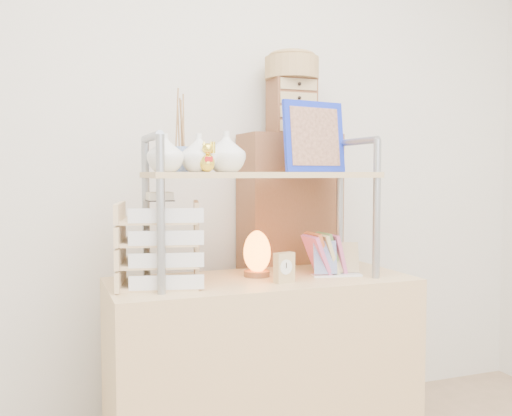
{
  "coord_description": "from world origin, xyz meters",
  "views": [
    {
      "loc": [
        -0.81,
        -0.89,
        1.17
      ],
      "look_at": [
        -0.02,
        1.2,
        1.03
      ],
      "focal_mm": 40.0,
      "sensor_mm": 36.0,
      "label": 1
    }
  ],
  "objects_px": {
    "desk": "(262,371)",
    "salt_lamp": "(257,253)",
    "cabinet": "(289,277)",
    "letter_tray": "(160,249)"
  },
  "relations": [
    {
      "from": "desk",
      "to": "cabinet",
      "type": "relative_size",
      "value": 0.89
    },
    {
      "from": "cabinet",
      "to": "letter_tray",
      "type": "xyz_separation_m",
      "value": [
        -0.69,
        -0.37,
        0.21
      ]
    },
    {
      "from": "cabinet",
      "to": "letter_tray",
      "type": "height_order",
      "value": "cabinet"
    },
    {
      "from": "salt_lamp",
      "to": "letter_tray",
      "type": "bearing_deg",
      "value": -172.21
    },
    {
      "from": "desk",
      "to": "salt_lamp",
      "type": "height_order",
      "value": "salt_lamp"
    },
    {
      "from": "desk",
      "to": "salt_lamp",
      "type": "xyz_separation_m",
      "value": [
        -0.0,
        0.05,
        0.47
      ]
    },
    {
      "from": "letter_tray",
      "to": "desk",
      "type": "bearing_deg",
      "value": 0.58
    },
    {
      "from": "salt_lamp",
      "to": "cabinet",
      "type": "bearing_deg",
      "value": 48.19
    },
    {
      "from": "salt_lamp",
      "to": "desk",
      "type": "bearing_deg",
      "value": -88.17
    },
    {
      "from": "desk",
      "to": "cabinet",
      "type": "xyz_separation_m",
      "value": [
        0.28,
        0.37,
        0.3
      ]
    }
  ]
}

